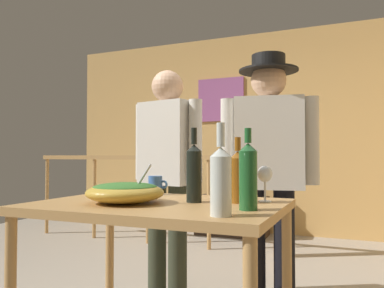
% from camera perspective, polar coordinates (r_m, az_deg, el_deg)
% --- Properties ---
extents(back_wall, '(6.03, 0.10, 2.68)m').
position_cam_1_polar(back_wall, '(5.26, 11.89, 1.74)').
color(back_wall, tan).
rests_on(back_wall, ground_plane).
extents(framed_picture, '(0.66, 0.03, 0.60)m').
position_cam_1_polar(framed_picture, '(5.44, 4.27, 6.55)').
color(framed_picture, '#95508A').
extents(stair_railing, '(3.14, 0.10, 1.08)m').
position_cam_1_polar(stair_railing, '(4.34, -0.44, -6.18)').
color(stair_railing, '#B2844C').
rests_on(stair_railing, ground_plane).
extents(tv_console, '(0.90, 0.40, 0.50)m').
position_cam_1_polar(tv_console, '(5.09, 5.93, -10.49)').
color(tv_console, '#38281E').
rests_on(tv_console, ground_plane).
extents(flat_screen_tv, '(0.49, 0.12, 0.38)m').
position_cam_1_polar(flat_screen_tv, '(5.01, 5.80, -5.15)').
color(flat_screen_tv, black).
rests_on(flat_screen_tv, tv_console).
extents(serving_table, '(1.15, 0.82, 0.80)m').
position_cam_1_polar(serving_table, '(1.87, -4.91, -11.23)').
color(serving_table, '#B2844C').
rests_on(serving_table, ground_plane).
extents(salad_bowl, '(0.36, 0.36, 0.19)m').
position_cam_1_polar(salad_bowl, '(1.84, -9.85, -6.92)').
color(salad_bowl, gold).
rests_on(salad_bowl, serving_table).
extents(wine_glass, '(0.07, 0.07, 0.17)m').
position_cam_1_polar(wine_glass, '(1.88, 10.73, -4.65)').
color(wine_glass, silver).
rests_on(wine_glass, serving_table).
extents(wine_bottle_green, '(0.07, 0.07, 0.33)m').
position_cam_1_polar(wine_bottle_green, '(1.59, 8.29, -4.58)').
color(wine_bottle_green, '#1E5628').
rests_on(wine_bottle_green, serving_table).
extents(wine_bottle_amber, '(0.08, 0.08, 0.31)m').
position_cam_1_polar(wine_bottle_amber, '(1.82, 6.79, -4.67)').
color(wine_bottle_amber, brown).
rests_on(wine_bottle_amber, serving_table).
extents(wine_bottle_dark, '(0.07, 0.07, 0.35)m').
position_cam_1_polar(wine_bottle_dark, '(1.84, 0.30, -4.12)').
color(wine_bottle_dark, black).
rests_on(wine_bottle_dark, serving_table).
extents(wine_bottle_clear, '(0.08, 0.08, 0.34)m').
position_cam_1_polar(wine_bottle_clear, '(1.42, 4.27, -5.20)').
color(wine_bottle_clear, silver).
rests_on(wine_bottle_clear, serving_table).
extents(mug_blue, '(0.12, 0.08, 0.11)m').
position_cam_1_polar(mug_blue, '(2.23, -5.40, -6.07)').
color(mug_blue, '#3866B2').
rests_on(mug_blue, serving_table).
extents(person_standing_left, '(0.56, 0.29, 1.62)m').
position_cam_1_polar(person_standing_left, '(2.72, -3.67, -3.09)').
color(person_standing_left, '#2D3323').
rests_on(person_standing_left, ground_plane).
extents(person_standing_right, '(0.60, 0.37, 1.66)m').
position_cam_1_polar(person_standing_right, '(2.49, 11.31, -2.32)').
color(person_standing_right, black).
rests_on(person_standing_right, ground_plane).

